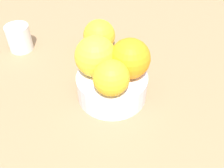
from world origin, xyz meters
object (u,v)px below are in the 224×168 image
orange_in_bowl_0 (111,78)px  ceramic_cup (19,38)px  orange_loose_0 (99,35)px  orange_in_bowl_2 (96,56)px  orange_in_bowl_1 (130,59)px  fruit_bowl (112,86)px

orange_in_bowl_0 → ceramic_cup: bearing=-121.5°
orange_in_bowl_0 → orange_loose_0: orange_in_bowl_0 is taller
orange_in_bowl_2 → orange_in_bowl_1: bearing=95.6°
orange_in_bowl_0 → ceramic_cup: orange_in_bowl_0 is taller
orange_in_bowl_1 → orange_loose_0: bearing=-147.2°
orange_in_bowl_2 → ceramic_cup: orange_in_bowl_2 is taller
fruit_bowl → orange_in_bowl_2: 7.42cm
fruit_bowl → orange_in_bowl_0: 7.30cm
orange_in_bowl_2 → orange_loose_0: bearing=-169.0°
orange_in_bowl_0 → fruit_bowl: bearing=-171.1°
orange_in_bowl_1 → orange_in_bowl_2: size_ratio=0.98×
fruit_bowl → orange_loose_0: (-15.70, -6.21, 1.47)cm
orange_in_bowl_0 → orange_in_bowl_2: 6.13cm
orange_in_bowl_0 → orange_in_bowl_1: size_ratio=0.85×
fruit_bowl → orange_in_bowl_0: size_ratio=2.14×
orange_in_bowl_1 → orange_in_bowl_2: orange_in_bowl_2 is taller
orange_in_bowl_0 → orange_in_bowl_2: (-4.68, -3.90, 0.67)cm
orange_in_bowl_0 → ceramic_cup: (-16.08, -26.28, -5.20)cm
orange_in_bowl_0 → orange_in_bowl_1: (-5.30, 2.51, 0.59)cm
orange_in_bowl_1 → orange_loose_0: size_ratio=0.99×
fruit_bowl → ceramic_cup: bearing=-115.0°
fruit_bowl → ceramic_cup: (-11.94, -25.63, 0.79)cm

